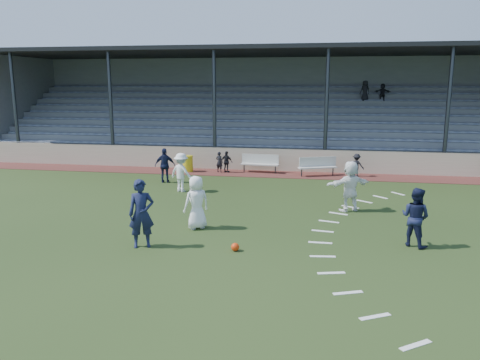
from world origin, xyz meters
name	(u,v)px	position (x,y,z in m)	size (l,w,h in m)	color
ground	(226,238)	(0.00, 0.00, 0.00)	(90.00, 90.00, 0.00)	#243716
cinder_track	(266,174)	(0.00, 10.50, 0.01)	(34.00, 2.00, 0.02)	#532521
retaining_wall	(268,160)	(0.00, 11.55, 0.60)	(34.00, 0.18, 1.20)	beige
bench_left	(260,162)	(-0.38, 10.91, 0.58)	(2.03, 0.63, 0.95)	beige
bench_right	(318,165)	(2.65, 10.50, 0.58)	(2.00, 1.18, 0.95)	beige
trash_bin	(188,164)	(-4.21, 10.43, 0.45)	(0.53, 0.53, 0.85)	gold
football	(235,247)	(0.48, -1.10, 0.12)	(0.23, 0.23, 0.23)	red
player_white_lead	(196,202)	(-1.13, 0.78, 0.87)	(0.85, 0.55, 1.74)	white
player_navy_lead	(141,214)	(-2.22, -1.21, 0.99)	(0.72, 0.47, 1.98)	#161C3D
player_navy_mid	(415,217)	(5.52, 0.21, 0.86)	(0.84, 0.65, 1.73)	#161C3D
player_white_wing	(181,172)	(-3.17, 5.85, 0.85)	(1.09, 0.63, 1.69)	white
player_navy_wing	(165,165)	(-4.50, 7.58, 0.82)	(0.96, 0.40, 1.65)	#161C3D
player_white_back	(350,186)	(3.89, 3.83, 0.94)	(1.74, 0.56, 1.88)	white
sub_left_near	(219,162)	(-2.50, 10.54, 0.57)	(0.40, 0.26, 1.09)	black
sub_left_far	(227,162)	(-2.11, 10.53, 0.59)	(0.66, 0.28, 1.13)	black
sub_right	(357,165)	(4.60, 10.62, 0.59)	(0.74, 0.43, 1.15)	black
grandstand	(277,123)	(0.00, 16.26, 2.20)	(34.60, 9.00, 6.61)	gray
penalty_arc	(364,245)	(4.12, 0.00, 0.01)	(3.89, 14.63, 0.01)	white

